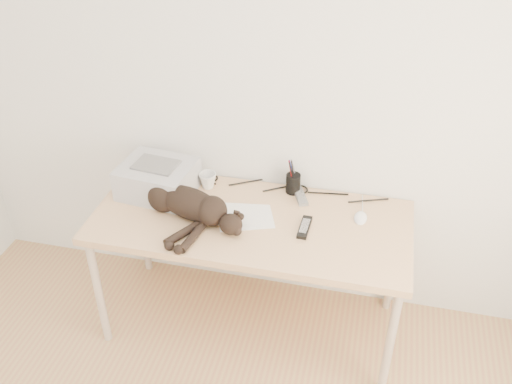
% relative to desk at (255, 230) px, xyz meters
% --- Properties ---
extents(wall_back, '(3.50, 0.00, 3.50)m').
position_rel_desk_xyz_m(wall_back, '(0.00, 0.27, 0.69)').
color(wall_back, white).
rests_on(wall_back, floor).
extents(desk, '(1.60, 0.70, 0.74)m').
position_rel_desk_xyz_m(desk, '(0.00, 0.00, 0.00)').
color(desk, '#DEB482').
rests_on(desk, floor).
extents(printer, '(0.40, 0.35, 0.18)m').
position_rel_desk_xyz_m(printer, '(-0.54, 0.04, 0.22)').
color(printer, '#A4A4A9').
rests_on(printer, desk).
extents(papers, '(0.34, 0.28, 0.01)m').
position_rel_desk_xyz_m(papers, '(-0.04, -0.08, 0.14)').
color(papers, white).
rests_on(papers, desk).
extents(cat, '(0.71, 0.48, 0.17)m').
position_rel_desk_xyz_m(cat, '(-0.32, -0.13, 0.21)').
color(cat, black).
rests_on(cat, desk).
extents(mug, '(0.12, 0.12, 0.09)m').
position_rel_desk_xyz_m(mug, '(-0.29, 0.14, 0.18)').
color(mug, silver).
rests_on(mug, desk).
extents(pen_cup, '(0.08, 0.08, 0.20)m').
position_rel_desk_xyz_m(pen_cup, '(0.16, 0.20, 0.19)').
color(pen_cup, black).
rests_on(pen_cup, desk).
extents(remote_grey, '(0.11, 0.18, 0.02)m').
position_rel_desk_xyz_m(remote_grey, '(0.21, 0.16, 0.14)').
color(remote_grey, slate).
rests_on(remote_grey, desk).
extents(remote_black, '(0.05, 0.17, 0.02)m').
position_rel_desk_xyz_m(remote_black, '(0.28, -0.10, 0.14)').
color(remote_black, black).
rests_on(remote_black, desk).
extents(mouse, '(0.07, 0.11, 0.04)m').
position_rel_desk_xyz_m(mouse, '(0.54, 0.04, 0.15)').
color(mouse, white).
rests_on(mouse, desk).
extents(cable_tangle, '(1.36, 0.09, 0.01)m').
position_rel_desk_xyz_m(cable_tangle, '(0.00, 0.22, 0.14)').
color(cable_tangle, black).
rests_on(cable_tangle, desk).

